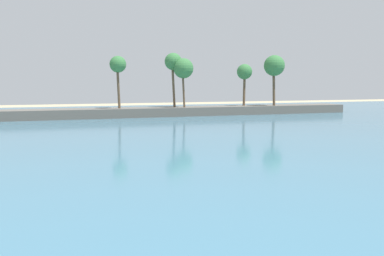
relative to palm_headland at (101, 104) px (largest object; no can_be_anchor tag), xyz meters
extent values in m
cube|color=teal|center=(-4.18, -13.67, -2.57)|extent=(220.00, 107.63, 0.06)
cube|color=#605B54|center=(-4.18, 0.14, -1.70)|extent=(113.98, 6.00, 1.80)
cylinder|color=brown|center=(15.97, -1.17, 3.03)|extent=(0.79, 0.49, 7.66)
sphere|color=#38753D|center=(15.97, -1.17, 6.85)|extent=(3.94, 3.94, 3.94)
cylinder|color=brown|center=(36.19, -1.04, 3.44)|extent=(0.71, 0.78, 8.50)
sphere|color=#38753D|center=(36.19, -1.04, 7.68)|extent=(4.40, 4.40, 4.40)
cylinder|color=brown|center=(3.28, -0.78, 3.34)|extent=(0.75, 0.72, 8.28)
sphere|color=#38753D|center=(3.28, -0.78, 7.47)|extent=(3.11, 3.11, 3.11)
cylinder|color=brown|center=(14.27, 0.15, 3.71)|extent=(0.95, 0.66, 9.02)
sphere|color=#38753D|center=(14.27, 0.15, 8.21)|extent=(3.41, 3.41, 3.41)
cylinder|color=brown|center=(30.21, 0.97, 2.80)|extent=(0.71, 0.76, 7.21)
sphere|color=#38753D|center=(30.21, 0.97, 6.39)|extent=(3.26, 3.26, 3.26)
camera|label=1|loc=(-6.61, -75.18, 3.87)|focal=36.56mm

